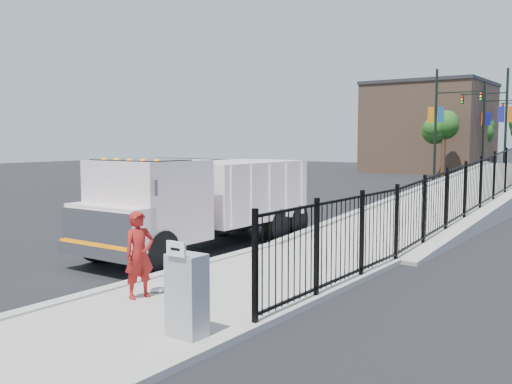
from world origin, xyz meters
The scene contains 16 objects.
ground centered at (0.00, 0.00, 0.00)m, with size 120.00×120.00×0.00m, color black.
sidewalk centered at (1.93, -2.00, 0.06)m, with size 3.55×12.00×0.12m, color #9E998E.
curb centered at (0.00, -2.00, 0.08)m, with size 0.30×12.00×0.16m, color #ADAAA3.
ramp centered at (2.12, 16.00, 0.00)m, with size 3.95×24.00×1.70m, color #9E998E.
iron_fence centered at (3.55, 12.00, 0.90)m, with size 0.10×28.00×1.80m, color black.
truck centered at (-1.51, 2.50, 1.46)m, with size 2.56×7.60×2.60m.
worker centered at (0.97, -2.06, 0.93)m, with size 0.59×0.39×1.62m, color maroon.
utility_cabinet centered at (3.10, -3.12, 0.75)m, with size 0.55×0.40×1.25m, color gray.
arrow_sign centered at (3.10, -3.34, 1.48)m, with size 0.35×0.04×0.22m, color white.
debris centered at (0.95, -1.57, 0.16)m, with size 0.30×0.30×0.08m, color silver.
light_pole_0 centered at (-4.07, 31.35, 4.36)m, with size 3.77×0.22×8.00m.
light_pole_1 centered at (-0.49, 33.70, 4.36)m, with size 3.77×0.22×8.00m.
light_pole_2 centered at (-3.46, 42.35, 4.36)m, with size 3.77×0.22×8.00m.
tree_0 centered at (-5.30, 36.30, 3.91)m, with size 2.24×2.24×5.12m.
tree_2 centered at (-5.28, 46.37, 3.96)m, with size 2.97×2.97×5.48m.
building centered at (-9.00, 44.00, 4.00)m, with size 10.00×10.00×8.00m, color #8C664C.
Camera 1 is at (8.72, -9.29, 3.06)m, focal length 40.00 mm.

